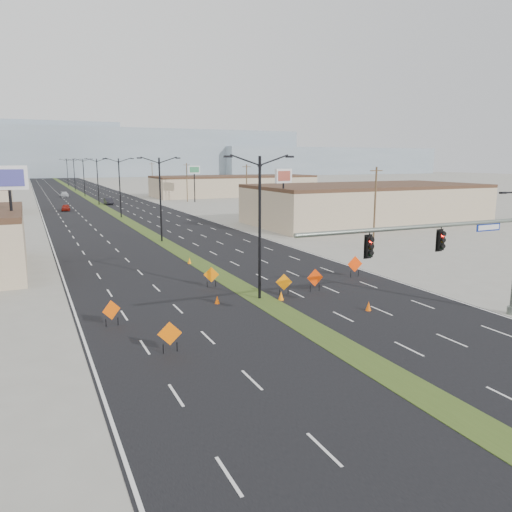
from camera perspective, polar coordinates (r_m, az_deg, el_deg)
name	(u,v)px	position (r m, az deg, el deg)	size (l,w,h in m)	color
ground	(362,359)	(25.89, 11.98, -11.41)	(600.00, 600.00, 0.00)	gray
road_surface	(97,203)	(120.35, -17.74, 5.77)	(25.00, 400.00, 0.02)	black
median_strip	(97,203)	(120.35, -17.74, 5.77)	(2.00, 400.00, 0.04)	#344518
building_se_near	(366,205)	(80.69, 12.50, 5.70)	(36.00, 18.00, 5.50)	tan
building_se_far	(234,186)	(139.55, -2.54, 7.94)	(44.00, 16.00, 5.00)	tan
mesa_center	(120,153)	(323.73, -15.28, 11.30)	(220.00, 50.00, 28.00)	gray
mesa_east	(323,161)	(365.21, 7.65, 10.71)	(160.00, 50.00, 18.00)	gray
signal_mast	(464,246)	(31.66, 22.68, 1.09)	(16.30, 0.60, 8.00)	slate
streetlight_0	(260,223)	(34.58, 0.42, 3.76)	(5.15, 0.24, 10.02)	black
streetlight_1	(160,197)	(60.99, -10.88, 6.67)	(5.15, 0.24, 10.02)	black
streetlight_2	(120,186)	(88.38, -15.31, 7.74)	(5.15, 0.24, 10.02)	black
streetlight_3	(98,180)	(116.07, -17.64, 8.29)	(5.15, 0.24, 10.02)	black
streetlight_4	(84,176)	(143.87, -19.08, 8.62)	(5.15, 0.24, 10.02)	black
streetlight_5	(74,174)	(171.74, -20.05, 8.83)	(5.15, 0.24, 10.02)	black
streetlight_6	(67,172)	(199.65, -20.76, 8.99)	(5.15, 0.24, 10.02)	black
utility_pole_0	(375,207)	(56.23, 13.43, 5.47)	(1.60, 0.20, 9.00)	#4C3823
utility_pole_1	(247,190)	(86.44, -1.08, 7.57)	(1.60, 0.20, 9.00)	#4C3823
utility_pole_2	(187,182)	(119.30, -7.90, 8.39)	(1.60, 0.20, 9.00)	#4C3823
utility_pole_3	(152,177)	(153.11, -11.76, 8.81)	(1.60, 0.20, 9.00)	#4C3823
car_left	(66,208)	(103.89, -20.92, 5.18)	(1.50, 3.73, 1.27)	maroon
car_mid	(109,201)	(116.02, -16.49, 6.02)	(1.51, 4.33, 1.43)	black
car_far	(65,195)	(143.05, -21.04, 6.57)	(1.89, 4.64, 1.35)	#B8BCC3
construction_sign_0	(111,311)	(30.91, -16.20, -6.06)	(1.12, 0.51, 1.59)	#E95104
construction_sign_1	(170,335)	(26.10, -9.83, -8.85)	(1.23, 0.27, 1.66)	#EE6205
construction_sign_2	(211,275)	(38.79, -5.13, -2.23)	(1.12, 0.49, 1.60)	orange
construction_sign_3	(284,283)	(36.36, 3.22, -3.08)	(1.13, 0.49, 1.60)	orange
construction_sign_4	(315,278)	(37.48, 6.76, -2.56)	(1.33, 0.13, 1.77)	#E23804
construction_sign_5	(355,265)	(42.73, 11.24, -0.98)	(1.35, 0.24, 1.82)	#FF3C05
cone_0	(217,300)	(34.47, -4.46, -5.02)	(0.34, 0.34, 0.57)	#DA4F04
cone_1	(368,306)	(33.64, 12.73, -5.61)	(0.38, 0.38, 0.63)	#DC5104
cone_2	(281,296)	(35.25, 2.88, -4.56)	(0.40, 0.40, 0.66)	orange
cone_3	(189,261)	(47.83, -7.61, -0.54)	(0.37, 0.37, 0.61)	orange
pole_sign_west	(9,186)	(47.06, -26.38, 7.14)	(3.03, 0.42, 9.27)	black
pole_sign_east_near	(283,181)	(66.69, 3.16, 8.52)	(2.78, 1.14, 8.59)	black
pole_sign_east_far	(194,173)	(118.33, -7.07, 9.43)	(2.77, 0.68, 8.42)	black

